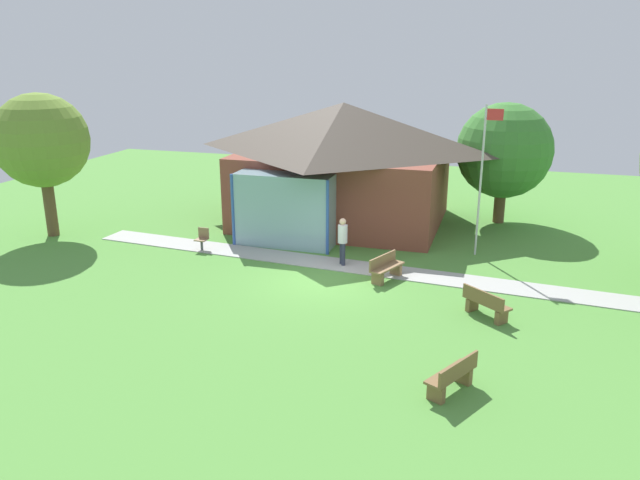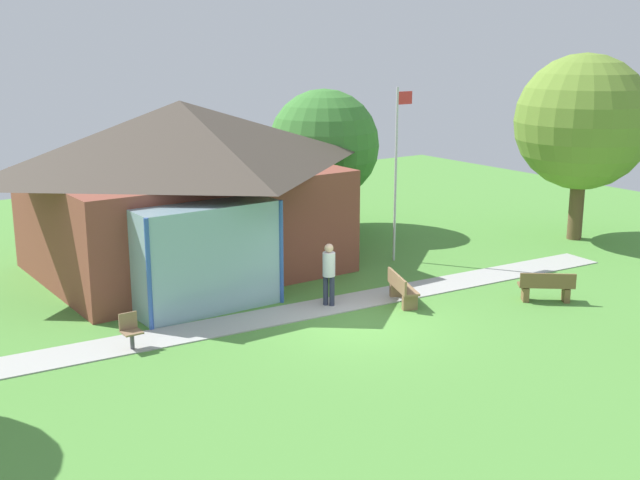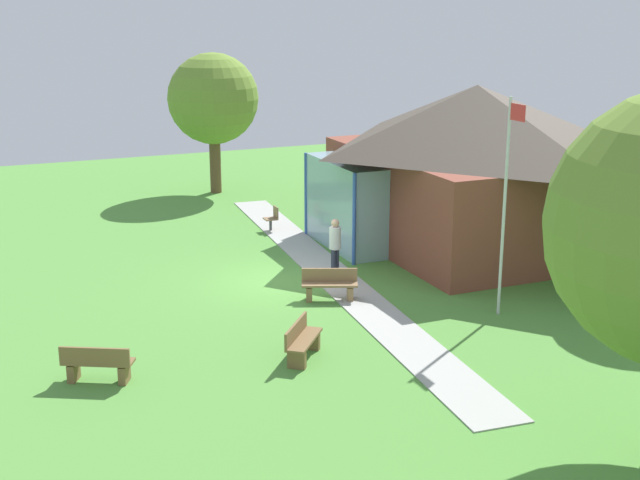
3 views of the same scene
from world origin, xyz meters
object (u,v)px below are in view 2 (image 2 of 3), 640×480
object	(u,v)px
flagpole	(397,167)
visitor_on_path	(329,270)
patio_chair_west	(131,332)
tree_behind_pavilion_right	(324,145)
pavilion	(183,184)
bench_mid_right	(546,288)
tree_east_hedge	(583,122)
bench_rear_near_path	(402,289)

from	to	relation	value
flagpole	visitor_on_path	size ratio (longest dim) A/B	3.20
flagpole	patio_chair_west	distance (m)	10.74
tree_behind_pavilion_right	pavilion	bearing A→B (deg)	-162.95
bench_mid_right	pavilion	bearing A→B (deg)	166.92
pavilion	bench_mid_right	bearing A→B (deg)	-52.16
tree_east_hedge	pavilion	bearing A→B (deg)	161.73
flagpole	tree_east_hedge	xyz separation A→B (m)	(7.16, -1.50, 1.10)
pavilion	bench_mid_right	size ratio (longest dim) A/B	6.59
pavilion	visitor_on_path	bearing A→B (deg)	-74.22
flagpole	patio_chair_west	world-z (taller)	flagpole
flagpole	bench_mid_right	size ratio (longest dim) A/B	3.86
bench_mid_right	patio_chair_west	size ratio (longest dim) A/B	1.68
bench_rear_near_path	visitor_on_path	size ratio (longest dim) A/B	0.89
patio_chair_west	visitor_on_path	distance (m)	5.62
visitor_on_path	tree_behind_pavilion_right	xyz separation A→B (m)	(5.18, 7.51, 2.16)
tree_east_hedge	flagpole	bearing A→B (deg)	168.13
flagpole	tree_east_hedge	world-z (taller)	tree_east_hedge
bench_mid_right	bench_rear_near_path	distance (m)	3.98
bench_mid_right	visitor_on_path	xyz separation A→B (m)	(-5.11, 3.10, 0.62)
tree_east_hedge	tree_behind_pavilion_right	distance (m)	9.19
patio_chair_west	tree_east_hedge	xyz separation A→B (m)	(17.26, 0.99, 3.76)
pavilion	bench_rear_near_path	size ratio (longest dim) A/B	6.11
bench_rear_near_path	patio_chair_west	world-z (taller)	patio_chair_west
pavilion	patio_chair_west	distance (m)	7.09
visitor_on_path	tree_east_hedge	world-z (taller)	tree_east_hedge
flagpole	patio_chair_west	bearing A→B (deg)	-166.12
flagpole	tree_east_hedge	bearing A→B (deg)	-11.87
visitor_on_path	flagpole	bearing A→B (deg)	-94.01
flagpole	visitor_on_path	world-z (taller)	flagpole
bench_rear_near_path	tree_east_hedge	size ratio (longest dim) A/B	0.24
bench_mid_right	tree_behind_pavilion_right	size ratio (longest dim) A/B	0.27
patio_chair_west	tree_east_hedge	size ratio (longest dim) A/B	0.13
flagpole	tree_east_hedge	size ratio (longest dim) A/B	0.85
bench_rear_near_path	tree_behind_pavilion_right	size ratio (longest dim) A/B	0.30
flagpole	pavilion	bearing A→B (deg)	154.74
patio_chair_west	visitor_on_path	size ratio (longest dim) A/B	0.49
pavilion	patio_chair_west	bearing A→B (deg)	-127.07
pavilion	tree_behind_pavilion_right	bearing A→B (deg)	17.05
pavilion	tree_east_hedge	distance (m)	13.99
pavilion	patio_chair_west	size ratio (longest dim) A/B	11.04
pavilion	visitor_on_path	size ratio (longest dim) A/B	5.46
patio_chair_west	visitor_on_path	bearing A→B (deg)	179.68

